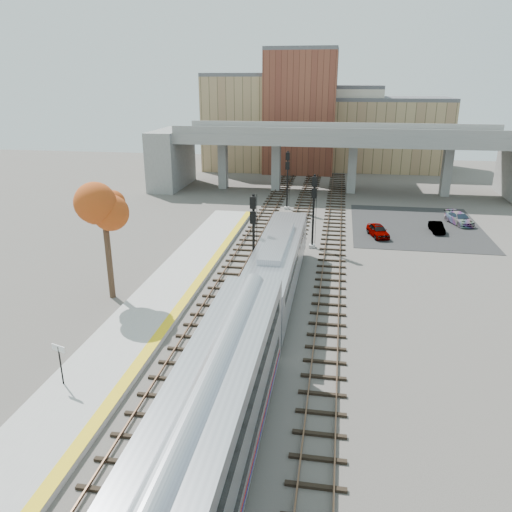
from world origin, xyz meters
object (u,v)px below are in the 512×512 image
(coach, at_px, (191,488))
(locomotive, at_px, (277,265))
(car_a, at_px, (378,231))
(car_c, at_px, (459,219))
(tree, at_px, (104,210))
(signal_mast_far, at_px, (287,180))
(signal_mast_mid, at_px, (313,212))
(car_b, at_px, (437,227))
(signal_mast_near, at_px, (253,240))

(coach, bearing_deg, locomotive, 90.00)
(locomotive, xyz_separation_m, car_a, (8.53, 16.15, -1.59))
(locomotive, distance_m, coach, 22.61)
(locomotive, relative_size, car_c, 4.31)
(locomotive, xyz_separation_m, tree, (-12.08, -2.82, 4.45))
(locomotive, relative_size, signal_mast_far, 2.61)
(tree, distance_m, car_c, 39.77)
(locomotive, xyz_separation_m, coach, (-0.00, -22.61, 0.52))
(coach, bearing_deg, signal_mast_mid, 86.64)
(coach, distance_m, signal_mast_far, 49.05)
(signal_mast_mid, height_order, car_a, signal_mast_mid)
(signal_mast_far, distance_m, car_b, 18.80)
(signal_mast_near, distance_m, car_b, 24.37)
(car_b, height_order, car_c, car_c)
(signal_mast_near, distance_m, tree, 11.36)
(car_a, height_order, car_b, car_a)
(coach, bearing_deg, signal_mast_near, 94.95)
(coach, height_order, car_b, coach)
(tree, relative_size, car_c, 2.05)
(tree, bearing_deg, signal_mast_mid, 45.30)
(signal_mast_far, relative_size, tree, 0.80)
(tree, height_order, car_b, tree)
(signal_mast_near, xyz_separation_m, signal_mast_far, (0.00, 24.77, 0.01))
(car_a, xyz_separation_m, car_c, (9.38, 6.43, -0.01))
(locomotive, distance_m, tree, 13.18)
(signal_mast_far, bearing_deg, tree, -108.87)
(car_b, bearing_deg, signal_mast_mid, -154.15)
(car_a, bearing_deg, signal_mast_mid, -160.14)
(signal_mast_near, height_order, car_b, signal_mast_near)
(signal_mast_mid, xyz_separation_m, car_a, (6.53, 4.74, -2.88))
(coach, relative_size, tree, 2.76)
(signal_mast_near, relative_size, signal_mast_mid, 1.02)
(locomotive, xyz_separation_m, car_c, (17.91, 22.58, -1.60))
(coach, xyz_separation_m, car_c, (17.91, 45.18, -2.12))
(signal_mast_near, distance_m, car_c, 29.13)
(locomotive, distance_m, car_a, 18.34)
(coach, height_order, signal_mast_near, signal_mast_near)
(locomotive, bearing_deg, car_a, 62.15)
(signal_mast_mid, bearing_deg, signal_mast_far, 105.30)
(car_a, relative_size, car_c, 0.86)
(locomotive, distance_m, car_c, 28.87)
(signal_mast_near, bearing_deg, tree, -155.99)
(locomotive, relative_size, tree, 2.10)
(locomotive, xyz_separation_m, signal_mast_far, (-2.10, 26.39, 1.38))
(signal_mast_far, bearing_deg, car_a, -43.92)
(locomotive, height_order, signal_mast_far, signal_mast_far)
(coach, relative_size, signal_mast_mid, 3.49)
(locomotive, height_order, signal_mast_near, signal_mast_near)
(signal_mast_near, height_order, car_c, signal_mast_near)
(coach, xyz_separation_m, signal_mast_near, (-2.10, 24.23, 0.85))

